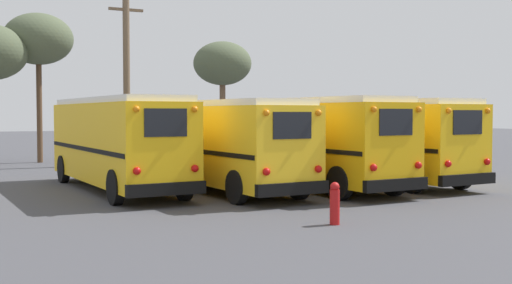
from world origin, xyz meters
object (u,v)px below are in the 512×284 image
Objects in this scene: fire_hydrant at (335,203)px; school_bus_3 at (371,138)px; school_bus_0 at (117,140)px; bare_tree_2 at (38,40)px; utility_pole at (127,75)px; school_bus_2 at (300,138)px; school_bus_1 at (220,142)px; bare_tree_0 at (222,64)px.

school_bus_3 is at bearing 47.32° from fire_hydrant.
school_bus_0 is at bearing 169.15° from school_bus_3.
school_bus_0 is at bearing -88.81° from bare_tree_2.
fire_hydrant is at bearing -82.50° from bare_tree_2.
school_bus_2 is at bearing -76.49° from utility_pole.
school_bus_3 reaches higher than school_bus_1.
school_bus_3 is at bearing -58.88° from bare_tree_2.
utility_pole is 5.80m from bare_tree_2.
utility_pole is 1.18× the size of bare_tree_0.
bare_tree_0 is at bearing 65.24° from school_bus_1.
school_bus_0 is 1.26× the size of bare_tree_0.
school_bus_3 is (3.20, -0.13, -0.03)m from school_bus_2.
school_bus_3 is 19.81m from bare_tree_2.
utility_pole is at bearing 72.07° from school_bus_0.
fire_hydrant is (-6.78, -7.36, -1.22)m from school_bus_3.
bare_tree_0 is at bearing 72.94° from school_bus_2.
bare_tree_0 is 14.04m from bare_tree_2.
school_bus_2 is 13.03m from utility_pole.
school_bus_1 is 1.18× the size of bare_tree_2.
bare_tree_2 is 24.76m from fire_hydrant.
bare_tree_0 is at bearing 81.24° from school_bus_3.
bare_tree_2 is (-3.74, 3.94, 2.02)m from utility_pole.
utility_pole is (0.24, 12.24, 2.97)m from school_bus_1.
school_bus_3 is 1.21× the size of bare_tree_2.
school_bus_0 is at bearing -107.93° from utility_pole.
school_bus_3 is at bearing -63.69° from utility_pole.
bare_tree_2 reaches higher than school_bus_0.
bare_tree_2 is at bearing 97.50° from fire_hydrant.
bare_tree_0 is at bearing 56.39° from school_bus_0.
school_bus_1 is 0.90× the size of school_bus_2.
school_bus_2 is 22.49m from bare_tree_0.
bare_tree_2 reaches higher than school_bus_1.
utility_pole reaches higher than school_bus_1.
school_bus_3 is 1.08× the size of utility_pole.
utility_pole is at bearing -137.20° from bare_tree_0.
utility_pole reaches higher than bare_tree_2.
school_bus_1 is 6.41m from school_bus_3.
school_bus_0 is 1.07× the size of utility_pole.
school_bus_1 is at bearing -77.78° from bare_tree_2.
fire_hydrant is (-3.58, -7.49, -1.24)m from school_bus_2.
utility_pole reaches higher than fire_hydrant.
bare_tree_0 reaches higher than fire_hydrant.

